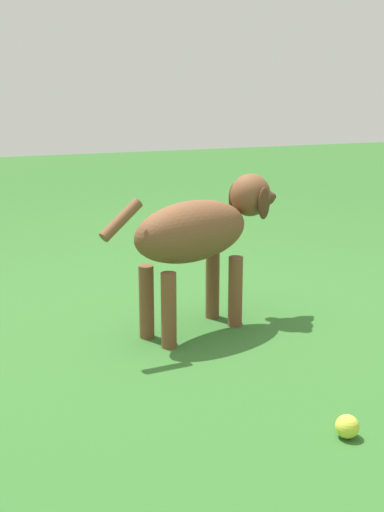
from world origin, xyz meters
TOP-DOWN VIEW (x-y plane):
  - ground at (0.00, 0.00)m, footprint 14.00×14.00m
  - dog at (-0.00, -0.16)m, footprint 0.39×0.84m
  - tennis_ball_0 at (-0.94, -0.19)m, footprint 0.07×0.07m

SIDE VIEW (x-z plane):
  - ground at x=0.00m, z-range 0.00..0.00m
  - tennis_ball_0 at x=-0.94m, z-range 0.00..0.07m
  - dog at x=0.00m, z-range 0.10..0.69m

